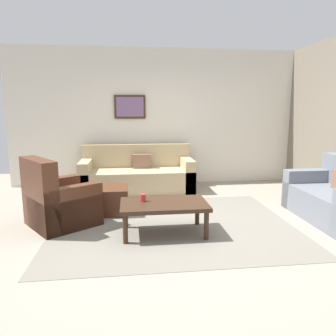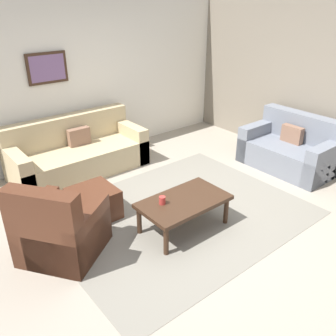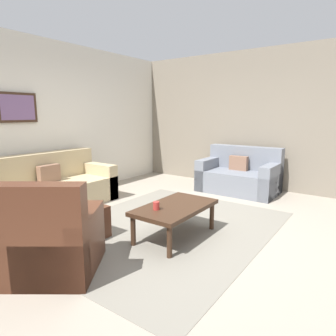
{
  "view_description": "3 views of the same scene",
  "coord_description": "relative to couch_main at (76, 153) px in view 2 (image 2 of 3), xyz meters",
  "views": [
    {
      "loc": [
        -0.58,
        -4.1,
        1.57
      ],
      "look_at": [
        -0.06,
        0.05,
        0.79
      ],
      "focal_mm": 33.76,
      "sensor_mm": 36.0,
      "label": 1
    },
    {
      "loc": [
        -2.67,
        -3.05,
        2.67
      ],
      "look_at": [
        -0.03,
        0.18,
        0.63
      ],
      "focal_mm": 38.32,
      "sensor_mm": 36.0,
      "label": 2
    },
    {
      "loc": [
        -3.04,
        -2.23,
        1.53
      ],
      "look_at": [
        0.01,
        -0.05,
        0.83
      ],
      "focal_mm": 31.42,
      "sensor_mm": 36.0,
      "label": 3
    }
  ],
  "objects": [
    {
      "name": "ground_plane",
      "position": [
        0.43,
        -2.09,
        -0.3
      ],
      "size": [
        8.0,
        8.0,
        0.0
      ],
      "primitive_type": "plane",
      "color": "gray"
    },
    {
      "name": "armchair_leather",
      "position": [
        -1.14,
        -1.9,
        0.01
      ],
      "size": [
        1.12,
        1.12,
        0.95
      ],
      "color": "#4C2819",
      "rests_on": "ground_plane"
    },
    {
      "name": "cup",
      "position": [
        0.01,
        -2.27,
        0.16
      ],
      "size": [
        0.08,
        0.08,
        0.1
      ],
      "primitive_type": "cylinder",
      "color": "#B2332D",
      "rests_on": "coffee_table"
    },
    {
      "name": "ottoman",
      "position": [
        -0.46,
        -1.43,
        -0.1
      ],
      "size": [
        0.56,
        0.56,
        0.4
      ],
      "primitive_type": "cube",
      "color": "#4C2819",
      "rests_on": "ground_plane"
    },
    {
      "name": "framed_artwork",
      "position": [
        -0.11,
        0.43,
        1.33
      ],
      "size": [
        0.63,
        0.04,
        0.47
      ],
      "color": "#382316"
    },
    {
      "name": "stone_feature_panel",
      "position": [
        3.43,
        -2.09,
        1.1
      ],
      "size": [
        0.12,
        5.2,
        2.8
      ],
      "primitive_type": "cube",
      "color": "slate",
      "rests_on": "ground_plane"
    },
    {
      "name": "couch_loveseat",
      "position": [
        2.87,
        -2.16,
        0.0
      ],
      "size": [
        0.9,
        1.47,
        0.88
      ],
      "color": "slate",
      "rests_on": "ground_plane"
    },
    {
      "name": "couch_main",
      "position": [
        0.0,
        0.0,
        0.0
      ],
      "size": [
        2.16,
        0.93,
        0.88
      ],
      "color": "tan",
      "rests_on": "ground_plane"
    },
    {
      "name": "rear_partition",
      "position": [
        0.43,
        0.51,
        1.1
      ],
      "size": [
        6.0,
        0.12,
        2.8
      ],
      "primitive_type": "cube",
      "color": "silver",
      "rests_on": "ground_plane"
    },
    {
      "name": "area_rug",
      "position": [
        0.43,
        -2.09,
        -0.29
      ],
      "size": [
        3.25,
        2.57,
        0.01
      ],
      "primitive_type": "cube",
      "color": "slate",
      "rests_on": "ground_plane"
    },
    {
      "name": "coffee_table",
      "position": [
        0.27,
        -2.36,
        0.06
      ],
      "size": [
        1.1,
        0.64,
        0.41
      ],
      "color": "#382316",
      "rests_on": "ground_plane"
    }
  ]
}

